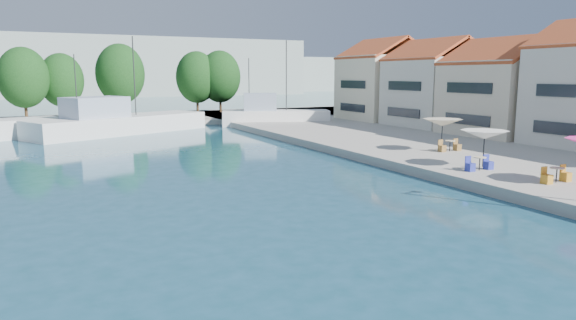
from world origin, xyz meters
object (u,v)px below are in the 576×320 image
trawler_03 (117,123)px  umbrella_cream (443,122)px  umbrella_white (485,135)px  trawler_04 (273,117)px

trawler_03 → umbrella_cream: trawler_03 is taller
umbrella_white → umbrella_cream: umbrella_cream is taller
trawler_03 → umbrella_cream: size_ratio=6.78×
trawler_03 → umbrella_cream: (18.34, -26.49, 1.55)m
trawler_04 → umbrella_white: bearing=-71.9°
trawler_04 → umbrella_cream: 27.36m
umbrella_white → trawler_04: bearing=87.3°
trawler_03 → trawler_04: same height
umbrella_cream → umbrella_white: bearing=-110.8°
trawler_03 → umbrella_white: 36.20m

